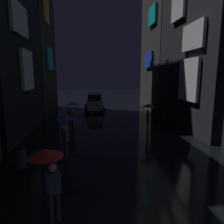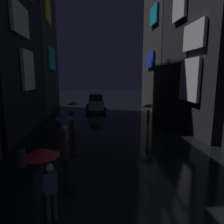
{
  "view_description": "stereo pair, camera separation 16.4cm",
  "coord_description": "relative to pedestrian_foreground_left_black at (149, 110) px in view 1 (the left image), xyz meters",
  "views": [
    {
      "loc": [
        -1.3,
        -1.18,
        3.86
      ],
      "look_at": [
        0.0,
        10.3,
        1.83
      ],
      "focal_mm": 32.0,
      "sensor_mm": 36.0,
      "label": 1
    },
    {
      "loc": [
        -1.13,
        -1.2,
        3.86
      ],
      "look_at": [
        0.0,
        10.3,
        1.83
      ],
      "focal_mm": 32.0,
      "sensor_mm": 36.0,
      "label": 2
    }
  ],
  "objects": [
    {
      "name": "pedestrian_foreground_right_blue",
      "position": [
        -5.13,
        1.55,
        0.0
      ],
      "size": [
        0.9,
        0.9,
        2.12
      ],
      "color": "black",
      "rests_on": "ground"
    },
    {
      "name": "building_right_mid",
      "position": [
        4.89,
        1.85,
        5.33
      ],
      "size": [
        4.25,
        8.83,
        14.0
      ],
      "color": "#232328",
      "rests_on": "ground"
    },
    {
      "name": "building_right_far",
      "position": [
        4.9,
        10.01,
        8.14
      ],
      "size": [
        4.25,
        7.14,
        19.61
      ],
      "color": "#33302D",
      "rests_on": "ground"
    },
    {
      "name": "streetlamp_right_far",
      "position": [
        2.41,
        3.11,
        1.66
      ],
      "size": [
        0.36,
        0.36,
        5.29
      ],
      "color": "#2D2D33",
      "rests_on": "ground"
    },
    {
      "name": "trash_bin",
      "position": [
        -6.89,
        -4.23,
        -1.2
      ],
      "size": [
        0.46,
        0.46,
        0.93
      ],
      "color": "#3F3F47",
      "rests_on": "ground"
    },
    {
      "name": "pedestrian_midstreet_left_red",
      "position": [
        -4.97,
        -7.87,
        0.0
      ],
      "size": [
        0.9,
        0.9,
        2.12
      ],
      "color": "#2D2D38",
      "rests_on": "ground"
    },
    {
      "name": "pedestrian_foreground_left_black",
      "position": [
        0.0,
        0.0,
        0.0
      ],
      "size": [
        0.9,
        0.9,
        2.12
      ],
      "color": "#38332D",
      "rests_on": "ground"
    },
    {
      "name": "pedestrian_midstreet_centre_blue",
      "position": [
        -5.06,
        -3.43,
        0.0
      ],
      "size": [
        0.9,
        0.9,
        2.12
      ],
      "color": "#38332D",
      "rests_on": "ground"
    },
    {
      "name": "car_distant",
      "position": [
        -3.36,
        10.1,
        -0.74
      ],
      "size": [
        2.29,
        4.17,
        1.92
      ],
      "color": "#99999E",
      "rests_on": "ground"
    }
  ]
}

